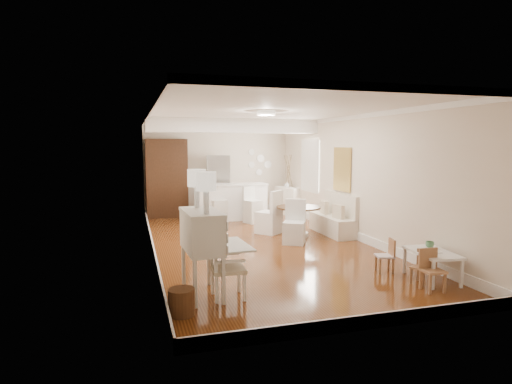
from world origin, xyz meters
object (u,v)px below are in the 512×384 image
secretary_bureau (202,253)px  slip_chair_near (294,222)px  kids_chair_a (421,267)px  wicker_basket (181,302)px  slip_chair_far (269,212)px  fridge (229,185)px  gustavian_armchair (228,268)px  pantry_cabinet (167,178)px  dining_table (298,221)px  bar_stool_right (253,205)px  kids_table (432,266)px  bar_stool_left (218,204)px  sideboard (288,201)px  breakfast_counter (231,202)px  kids_chair_c (433,270)px  kids_chair_b (385,255)px

secretary_bureau → slip_chair_near: secretary_bureau is taller
kids_chair_a → wicker_basket: bearing=-111.4°
slip_chair_far → fridge: 3.17m
gustavian_armchair → pantry_cabinet: pantry_cabinet is taller
dining_table → bar_stool_right: size_ratio=1.04×
secretary_bureau → kids_table: size_ratio=1.32×
kids_table → pantry_cabinet: (-3.50, 7.34, 0.92)m
bar_stool_left → secretary_bureau: bearing=-115.0°
wicker_basket → sideboard: size_ratio=0.38×
slip_chair_near → bar_stool_left: bearing=138.8°
gustavian_armchair → bar_stool_right: (1.91, 5.47, 0.07)m
gustavian_armchair → slip_chair_far: 4.46m
dining_table → pantry_cabinet: pantry_cabinet is taller
wicker_basket → pantry_cabinet: 7.71m
kids_chair_a → gustavian_armchair: bearing=-119.2°
breakfast_counter → kids_chair_c: bearing=-77.6°
kids_table → slip_chair_far: bearing=107.9°
kids_table → sideboard: sideboard is taller
secretary_bureau → fridge: bearing=71.2°
dining_table → slip_chair_near: size_ratio=1.09×
gustavian_armchair → kids_chair_b: size_ratio=1.48×
secretary_bureau → dining_table: 4.35m
dining_table → pantry_cabinet: (-2.71, 3.69, 0.80)m
kids_chair_a → breakfast_counter: bearing=169.0°
kids_table → gustavian_armchair: bearing=177.5°
wicker_basket → kids_chair_a: (3.66, 0.18, 0.10)m
secretary_bureau → bar_stool_right: (2.25, 5.28, -0.12)m
slip_chair_near → bar_stool_left: bar_stool_left is taller
slip_chair_near → slip_chair_far: size_ratio=0.91×
secretary_bureau → kids_chair_b: (3.10, 0.24, -0.32)m
kids_table → sideboard: size_ratio=1.05×
wicker_basket → secretary_bureau: bearing=59.4°
breakfast_counter → bar_stool_right: size_ratio=2.07×
wicker_basket → kids_chair_b: (3.47, 0.86, 0.12)m
kids_chair_c → breakfast_counter: (-1.47, 6.69, 0.20)m
slip_chair_far → fridge: fridge is taller
slip_chair_far → breakfast_counter: slip_chair_far is taller
bar_stool_left → pantry_cabinet: bearing=121.9°
kids_chair_b → kids_chair_c: 1.02m
fridge → breakfast_counter: bearing=-100.8°
slip_chair_far → sideboard: (1.45, 2.49, -0.10)m
secretary_bureau → dining_table: size_ratio=1.19×
kids_chair_b → kids_table: bearing=54.6°
kids_chair_c → slip_chair_far: slip_chair_far is taller
gustavian_armchair → bar_stool_left: (1.03, 5.84, 0.07)m
kids_chair_b → sideboard: sideboard is taller
kids_chair_a → sideboard: sideboard is taller
kids_chair_b → pantry_cabinet: (-3.02, 6.77, 0.86)m
slip_chair_far → kids_table: bearing=67.8°
slip_chair_near → bar_stool_right: bearing=123.2°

